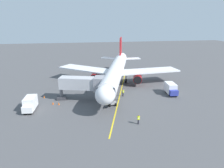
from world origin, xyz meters
TOP-DOWN VIEW (x-y plane):
  - ground_plane at (0.00, 0.00)m, footprint 220.00×220.00m
  - apron_lead_in_line at (-0.15, 7.83)m, footprint 11.90×38.33m
  - airplane at (-0.24, 1.56)m, footprint 33.29×39.48m
  - jet_bridge at (8.19, 10.79)m, footprint 11.41×5.81m
  - ground_crew_marshaller at (0.07, 23.32)m, footprint 0.44×0.33m
  - ground_crew_wing_walker at (-0.36, 9.83)m, footprint 0.42×0.47m
  - box_truck_near_nose at (19.22, 14.31)m, footprint 2.26×4.72m
  - belt_loader_portside at (3.12, 14.32)m, footprint 1.83×4.69m
  - box_truck_starboard_side at (-11.83, 10.50)m, footprint 2.36×4.76m
  - safety_cone_nose_left at (13.98, 12.43)m, footprint 0.32×0.32m
  - safety_cone_nose_right at (15.20, 11.97)m, footprint 0.32×0.32m
  - safety_cone_wing_port at (17.52, 7.81)m, footprint 0.32×0.32m

SIDE VIEW (x-z plane):
  - ground_plane at x=0.00m, z-range 0.00..0.00m
  - apron_lead_in_line at x=-0.15m, z-range 0.00..0.01m
  - safety_cone_nose_left at x=13.98m, z-range 0.00..0.55m
  - safety_cone_nose_right at x=15.20m, z-range 0.00..0.55m
  - safety_cone_wing_port at x=17.52m, z-range 0.00..0.55m
  - belt_loader_portside at x=3.12m, z-range -0.45..1.88m
  - ground_crew_marshaller at x=0.07m, z-range 0.03..1.74m
  - ground_crew_wing_walker at x=-0.36m, z-range 0.03..1.74m
  - box_truck_near_nose at x=19.22m, z-range 0.08..2.70m
  - box_truck_starboard_side at x=-11.83m, z-range 0.08..2.70m
  - jet_bridge at x=8.19m, z-range 1.06..6.46m
  - airplane at x=-0.24m, z-range -1.75..9.75m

